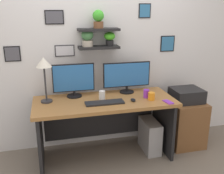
# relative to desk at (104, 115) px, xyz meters

# --- Properties ---
(ground_plane) EXTENTS (8.00, 8.00, 0.00)m
(ground_plane) POSITION_rel_desk_xyz_m (0.00, -0.06, -0.54)
(ground_plane) COLOR #70665B
(back_wall_assembly) EXTENTS (4.40, 0.24, 2.70)m
(back_wall_assembly) POSITION_rel_desk_xyz_m (-0.00, 0.38, 0.81)
(back_wall_assembly) COLOR silver
(back_wall_assembly) RESTS_ON ground
(desk) EXTENTS (1.65, 0.68, 0.75)m
(desk) POSITION_rel_desk_xyz_m (0.00, 0.00, 0.00)
(desk) COLOR #9E6B38
(desk) RESTS_ON ground
(monitor_left) EXTENTS (0.50, 0.18, 0.40)m
(monitor_left) POSITION_rel_desk_xyz_m (-0.33, 0.16, 0.42)
(monitor_left) COLOR black
(monitor_left) RESTS_ON desk
(monitor_right) EXTENTS (0.60, 0.18, 0.39)m
(monitor_right) POSITION_rel_desk_xyz_m (0.33, 0.16, 0.42)
(monitor_right) COLOR black
(monitor_right) RESTS_ON desk
(keyboard) EXTENTS (0.44, 0.14, 0.02)m
(keyboard) POSITION_rel_desk_xyz_m (-0.03, -0.17, 0.22)
(keyboard) COLOR black
(keyboard) RESTS_ON desk
(computer_mouse) EXTENTS (0.06, 0.09, 0.03)m
(computer_mouse) POSITION_rel_desk_xyz_m (0.31, -0.17, 0.22)
(computer_mouse) COLOR black
(computer_mouse) RESTS_ON desk
(desk_lamp) EXTENTS (0.18, 0.18, 0.52)m
(desk_lamp) POSITION_rel_desk_xyz_m (-0.66, 0.04, 0.62)
(desk_lamp) COLOR #2D2D33
(desk_lamp) RESTS_ON desk
(cell_phone) EXTENTS (0.09, 0.15, 0.01)m
(cell_phone) POSITION_rel_desk_xyz_m (0.69, -0.31, 0.21)
(cell_phone) COLOR purple
(cell_phone) RESTS_ON desk
(coffee_mug) EXTENTS (0.08, 0.08, 0.09)m
(coffee_mug) POSITION_rel_desk_xyz_m (0.53, -0.18, 0.25)
(coffee_mug) COLOR orange
(coffee_mug) RESTS_ON desk
(pen_cup) EXTENTS (0.07, 0.07, 0.10)m
(pen_cup) POSITION_rel_desk_xyz_m (0.50, -0.09, 0.26)
(pen_cup) COLOR purple
(pen_cup) RESTS_ON desk
(water_cup) EXTENTS (0.07, 0.07, 0.11)m
(water_cup) POSITION_rel_desk_xyz_m (-0.03, -0.04, 0.26)
(water_cup) COLOR white
(water_cup) RESTS_ON desk
(drawer_cabinet) EXTENTS (0.44, 0.50, 0.61)m
(drawer_cabinet) POSITION_rel_desk_xyz_m (1.11, 0.02, -0.24)
(drawer_cabinet) COLOR brown
(drawer_cabinet) RESTS_ON ground
(printer) EXTENTS (0.38, 0.34, 0.17)m
(printer) POSITION_rel_desk_xyz_m (1.11, 0.02, 0.15)
(printer) COLOR black
(printer) RESTS_ON drawer_cabinet
(computer_tower_right) EXTENTS (0.18, 0.40, 0.41)m
(computer_tower_right) POSITION_rel_desk_xyz_m (0.59, -0.04, -0.34)
(computer_tower_right) COLOR #99999E
(computer_tower_right) RESTS_ON ground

